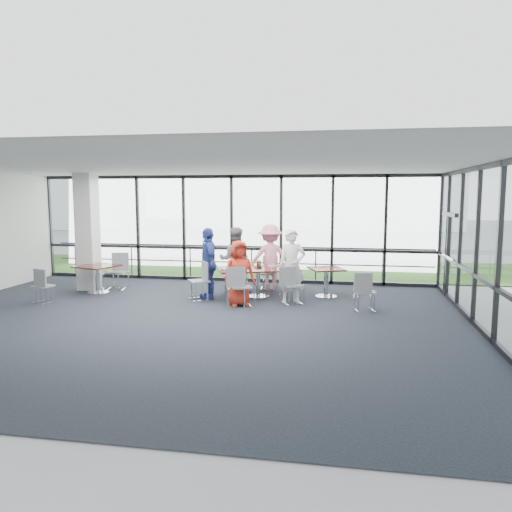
% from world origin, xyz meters
% --- Properties ---
extents(floor, '(12.00, 10.00, 0.02)m').
position_xyz_m(floor, '(0.00, 0.00, -0.01)').
color(floor, black).
rests_on(floor, ground).
extents(ceiling, '(12.00, 10.00, 0.04)m').
position_xyz_m(ceiling, '(0.00, 0.00, 3.20)').
color(ceiling, silver).
rests_on(ceiling, ground).
extents(wall_front, '(12.00, 0.10, 3.20)m').
position_xyz_m(wall_front, '(0.00, -5.00, 1.60)').
color(wall_front, silver).
rests_on(wall_front, ground).
extents(curtain_wall_back, '(12.00, 0.10, 3.20)m').
position_xyz_m(curtain_wall_back, '(0.00, 5.00, 1.60)').
color(curtain_wall_back, white).
rests_on(curtain_wall_back, ground).
extents(curtain_wall_right, '(0.10, 10.00, 3.20)m').
position_xyz_m(curtain_wall_right, '(6.00, 0.00, 1.60)').
color(curtain_wall_right, white).
rests_on(curtain_wall_right, ground).
extents(exit_door, '(0.12, 1.60, 2.10)m').
position_xyz_m(exit_door, '(6.00, 3.75, 1.05)').
color(exit_door, black).
rests_on(exit_door, ground).
extents(structural_column, '(0.50, 0.50, 3.20)m').
position_xyz_m(structural_column, '(-3.60, 3.00, 1.60)').
color(structural_column, silver).
rests_on(structural_column, ground).
extents(apron, '(80.00, 70.00, 0.02)m').
position_xyz_m(apron, '(0.00, 10.00, -0.02)').
color(apron, gray).
rests_on(apron, ground).
extents(grass_strip, '(80.00, 5.00, 0.01)m').
position_xyz_m(grass_strip, '(0.00, 8.00, 0.01)').
color(grass_strip, '#2A501C').
rests_on(grass_strip, ground).
extents(hangar_main, '(24.00, 10.00, 6.00)m').
position_xyz_m(hangar_main, '(4.00, 32.00, 3.00)').
color(hangar_main, white).
rests_on(hangar_main, ground).
extents(hangar_aux, '(10.00, 6.00, 4.00)m').
position_xyz_m(hangar_aux, '(-18.00, 28.00, 2.00)').
color(hangar_aux, white).
rests_on(hangar_aux, ground).
extents(guard_rail, '(12.00, 0.06, 0.06)m').
position_xyz_m(guard_rail, '(0.00, 5.60, 0.50)').
color(guard_rail, '#2D2D33').
rests_on(guard_rail, ground).
extents(main_table, '(2.29, 1.78, 0.75)m').
position_xyz_m(main_table, '(1.20, 2.79, 0.63)').
color(main_table, '#331110').
rests_on(main_table, ground).
extents(side_table_left, '(1.19, 1.19, 0.75)m').
position_xyz_m(side_table_left, '(-3.11, 2.53, 0.65)').
color(side_table_left, '#331110').
rests_on(side_table_left, ground).
extents(side_table_right, '(1.04, 1.04, 0.75)m').
position_xyz_m(side_table_right, '(2.92, 3.10, 0.62)').
color(side_table_right, '#331110').
rests_on(side_table_right, ground).
extents(diner_near_left, '(0.90, 0.81, 1.55)m').
position_xyz_m(diner_near_left, '(0.93, 1.75, 0.78)').
color(diner_near_left, red).
rests_on(diner_near_left, ground).
extents(diner_near_right, '(0.75, 0.62, 1.80)m').
position_xyz_m(diner_near_right, '(2.12, 2.26, 0.90)').
color(diner_near_right, white).
rests_on(diner_near_right, ground).
extents(diner_far_left, '(0.93, 0.67, 1.75)m').
position_xyz_m(diner_far_left, '(0.46, 3.38, 0.88)').
color(diner_far_left, slate).
rests_on(diner_far_left, ground).
extents(diner_far_right, '(1.30, 0.92, 1.81)m').
position_xyz_m(diner_far_right, '(1.36, 3.77, 0.91)').
color(diner_far_right, pink).
rests_on(diner_far_right, ground).
extents(diner_end, '(0.98, 1.20, 1.80)m').
position_xyz_m(diner_end, '(-0.00, 2.39, 0.90)').
color(diner_end, '#2A3F94').
rests_on(diner_end, ground).
extents(chair_main_nl, '(0.60, 0.60, 0.94)m').
position_xyz_m(chair_main_nl, '(1.00, 1.64, 0.47)').
color(chair_main_nl, gray).
rests_on(chair_main_nl, ground).
extents(chair_main_nr, '(0.60, 0.60, 0.90)m').
position_xyz_m(chair_main_nr, '(2.15, 2.13, 0.45)').
color(chair_main_nr, gray).
rests_on(chair_main_nr, ground).
extents(chair_main_fl, '(0.57, 0.57, 0.92)m').
position_xyz_m(chair_main_fl, '(0.46, 3.51, 0.46)').
color(chair_main_fl, gray).
rests_on(chair_main_fl, ground).
extents(chair_main_fr, '(0.48, 0.48, 0.89)m').
position_xyz_m(chair_main_fr, '(1.29, 3.92, 0.44)').
color(chair_main_fr, gray).
rests_on(chair_main_fr, ground).
extents(chair_main_end, '(0.65, 0.65, 0.96)m').
position_xyz_m(chair_main_end, '(-0.18, 2.15, 0.48)').
color(chair_main_end, gray).
rests_on(chair_main_end, ground).
extents(chair_spare_la, '(0.51, 0.51, 0.84)m').
position_xyz_m(chair_spare_la, '(-3.81, 1.15, 0.42)').
color(chair_spare_la, gray).
rests_on(chair_spare_la, ground).
extents(chair_spare_lb, '(0.58, 0.58, 0.99)m').
position_xyz_m(chair_spare_lb, '(-2.83, 3.03, 0.49)').
color(chair_spare_lb, gray).
rests_on(chair_spare_lb, ground).
extents(chair_spare_r, '(0.52, 0.52, 0.88)m').
position_xyz_m(chair_spare_r, '(3.84, 1.68, 0.44)').
color(chair_spare_r, gray).
rests_on(chair_spare_r, ground).
extents(plate_nl, '(0.28, 0.28, 0.01)m').
position_xyz_m(plate_nl, '(0.75, 2.28, 0.76)').
color(plate_nl, white).
rests_on(plate_nl, main_table).
extents(plate_nr, '(0.26, 0.26, 0.01)m').
position_xyz_m(plate_nr, '(1.88, 2.70, 0.76)').
color(plate_nr, white).
rests_on(plate_nr, main_table).
extents(plate_fl, '(0.26, 0.26, 0.01)m').
position_xyz_m(plate_fl, '(0.56, 2.90, 0.76)').
color(plate_fl, white).
rests_on(plate_fl, main_table).
extents(plate_fr, '(0.24, 0.24, 0.01)m').
position_xyz_m(plate_fr, '(1.50, 3.23, 0.76)').
color(plate_fr, white).
rests_on(plate_fr, main_table).
extents(plate_end, '(0.24, 0.24, 0.01)m').
position_xyz_m(plate_end, '(0.43, 2.52, 0.76)').
color(plate_end, white).
rests_on(plate_end, main_table).
extents(tumbler_a, '(0.06, 0.06, 0.13)m').
position_xyz_m(tumbler_a, '(1.02, 2.48, 0.81)').
color(tumbler_a, white).
rests_on(tumbler_a, main_table).
extents(tumbler_b, '(0.08, 0.08, 0.15)m').
position_xyz_m(tumbler_b, '(1.58, 2.73, 0.83)').
color(tumbler_b, white).
rests_on(tumbler_b, main_table).
extents(tumbler_c, '(0.07, 0.07, 0.13)m').
position_xyz_m(tumbler_c, '(1.20, 3.06, 0.82)').
color(tumbler_c, white).
rests_on(tumbler_c, main_table).
extents(tumbler_d, '(0.07, 0.07, 0.14)m').
position_xyz_m(tumbler_d, '(0.64, 2.42, 0.82)').
color(tumbler_d, white).
rests_on(tumbler_d, main_table).
extents(menu_a, '(0.39, 0.34, 0.00)m').
position_xyz_m(menu_a, '(1.20, 2.32, 0.75)').
color(menu_a, silver).
rests_on(menu_a, main_table).
extents(menu_b, '(0.31, 0.23, 0.00)m').
position_xyz_m(menu_b, '(2.09, 2.87, 0.75)').
color(menu_b, silver).
rests_on(menu_b, main_table).
extents(menu_c, '(0.28, 0.34, 0.00)m').
position_xyz_m(menu_c, '(1.14, 3.21, 0.75)').
color(menu_c, silver).
rests_on(menu_c, main_table).
extents(condiment_caddy, '(0.10, 0.07, 0.04)m').
position_xyz_m(condiment_caddy, '(1.23, 2.83, 0.77)').
color(condiment_caddy, black).
rests_on(condiment_caddy, main_table).
extents(ketchup_bottle, '(0.06, 0.06, 0.18)m').
position_xyz_m(ketchup_bottle, '(1.17, 2.89, 0.84)').
color(ketchup_bottle, '#950404').
rests_on(ketchup_bottle, main_table).
extents(green_bottle, '(0.05, 0.05, 0.20)m').
position_xyz_m(green_bottle, '(1.24, 2.82, 0.85)').
color(green_bottle, '#22712A').
rests_on(green_bottle, main_table).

